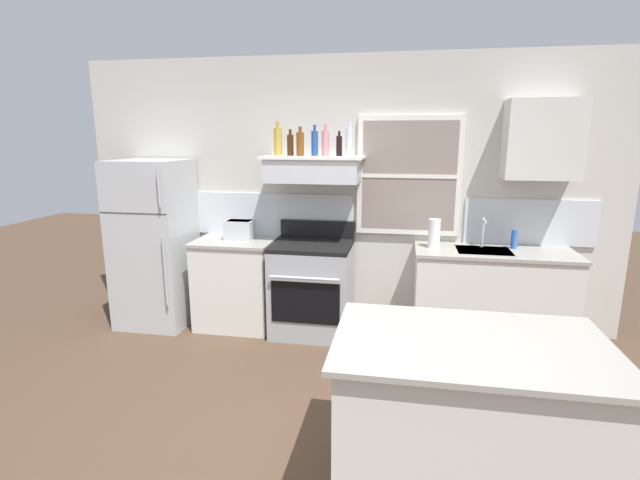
# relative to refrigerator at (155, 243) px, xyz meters

# --- Properties ---
(ground_plane) EXTENTS (16.00, 16.00, 0.00)m
(ground_plane) POSITION_rel_refrigerator_xyz_m (1.90, -1.84, -0.85)
(ground_plane) COLOR #4C3828
(back_wall) EXTENTS (5.40, 0.11, 2.70)m
(back_wall) POSITION_rel_refrigerator_xyz_m (1.93, 0.39, 0.50)
(back_wall) COLOR beige
(back_wall) RESTS_ON ground_plane
(refrigerator) EXTENTS (0.70, 0.72, 1.70)m
(refrigerator) POSITION_rel_refrigerator_xyz_m (0.00, 0.00, 0.00)
(refrigerator) COLOR #B7BABC
(refrigerator) RESTS_ON ground_plane
(counter_left_of_stove) EXTENTS (0.79, 0.63, 0.91)m
(counter_left_of_stove) POSITION_rel_refrigerator_xyz_m (0.85, 0.06, -0.39)
(counter_left_of_stove) COLOR silver
(counter_left_of_stove) RESTS_ON ground_plane
(toaster) EXTENTS (0.30, 0.20, 0.19)m
(toaster) POSITION_rel_refrigerator_xyz_m (0.89, 0.11, 0.16)
(toaster) COLOR silver
(toaster) RESTS_ON counter_left_of_stove
(stove_range) EXTENTS (0.76, 0.69, 1.09)m
(stove_range) POSITION_rel_refrigerator_xyz_m (1.65, 0.02, -0.38)
(stove_range) COLOR #9EA0A5
(stove_range) RESTS_ON ground_plane
(range_hood_shelf) EXTENTS (0.96, 0.52, 0.24)m
(range_hood_shelf) POSITION_rel_refrigerator_xyz_m (1.65, 0.12, 0.77)
(range_hood_shelf) COLOR silver
(bottle_champagne_gold_foil) EXTENTS (0.08, 0.08, 0.32)m
(bottle_champagne_gold_foil) POSITION_rel_refrigerator_xyz_m (1.29, 0.15, 1.03)
(bottle_champagne_gold_foil) COLOR #B29333
(bottle_champagne_gold_foil) RESTS_ON range_hood_shelf
(bottle_brown_stout) EXTENTS (0.06, 0.06, 0.25)m
(bottle_brown_stout) POSITION_rel_refrigerator_xyz_m (1.42, 0.13, 1.00)
(bottle_brown_stout) COLOR #381E0F
(bottle_brown_stout) RESTS_ON range_hood_shelf
(bottle_amber_wine) EXTENTS (0.07, 0.07, 0.27)m
(bottle_amber_wine) POSITION_rel_refrigerator_xyz_m (1.53, 0.07, 1.01)
(bottle_amber_wine) COLOR brown
(bottle_amber_wine) RESTS_ON range_hood_shelf
(bottle_blue_liqueur) EXTENTS (0.07, 0.07, 0.29)m
(bottle_blue_liqueur) POSITION_rel_refrigerator_xyz_m (1.65, 0.16, 1.02)
(bottle_blue_liqueur) COLOR #1E478C
(bottle_blue_liqueur) RESTS_ON range_hood_shelf
(bottle_rose_pink) EXTENTS (0.07, 0.07, 0.29)m
(bottle_rose_pink) POSITION_rel_refrigerator_xyz_m (1.76, 0.14, 1.02)
(bottle_rose_pink) COLOR #C67F84
(bottle_rose_pink) RESTS_ON range_hood_shelf
(bottle_balsamic_dark) EXTENTS (0.06, 0.06, 0.23)m
(bottle_balsamic_dark) POSITION_rel_refrigerator_xyz_m (1.89, 0.14, 0.99)
(bottle_balsamic_dark) COLOR black
(bottle_balsamic_dark) RESTS_ON range_hood_shelf
(bottle_clear_tall) EXTENTS (0.06, 0.06, 0.32)m
(bottle_clear_tall) POSITION_rel_refrigerator_xyz_m (2.00, 0.07, 1.03)
(bottle_clear_tall) COLOR silver
(bottle_clear_tall) RESTS_ON range_hood_shelf
(counter_right_with_sink) EXTENTS (1.43, 0.63, 0.91)m
(counter_right_with_sink) POSITION_rel_refrigerator_xyz_m (3.35, 0.06, -0.39)
(counter_right_with_sink) COLOR silver
(counter_right_with_sink) RESTS_ON ground_plane
(sink_faucet) EXTENTS (0.03, 0.17, 0.28)m
(sink_faucet) POSITION_rel_refrigerator_xyz_m (3.25, 0.16, 0.24)
(sink_faucet) COLOR silver
(sink_faucet) RESTS_ON counter_right_with_sink
(paper_towel_roll) EXTENTS (0.11, 0.11, 0.27)m
(paper_towel_roll) POSITION_rel_refrigerator_xyz_m (2.80, 0.06, 0.20)
(paper_towel_roll) COLOR white
(paper_towel_roll) RESTS_ON counter_right_with_sink
(dish_soap_bottle) EXTENTS (0.06, 0.06, 0.18)m
(dish_soap_bottle) POSITION_rel_refrigerator_xyz_m (3.53, 0.16, 0.15)
(dish_soap_bottle) COLOR blue
(dish_soap_bottle) RESTS_ON counter_right_with_sink
(kitchen_island) EXTENTS (1.40, 0.90, 0.91)m
(kitchen_island) POSITION_rel_refrigerator_xyz_m (2.88, -2.00, -0.39)
(kitchen_island) COLOR silver
(kitchen_island) RESTS_ON ground_plane
(upper_cabinet_right) EXTENTS (0.64, 0.32, 0.70)m
(upper_cabinet_right) POSITION_rel_refrigerator_xyz_m (3.70, 0.20, 1.05)
(upper_cabinet_right) COLOR silver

